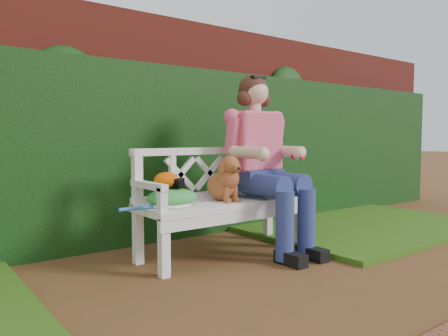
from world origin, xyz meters
TOP-DOWN VIEW (x-y plane):
  - ground at (0.00, 0.00)m, footprint 60.00×60.00m
  - brick_wall at (0.00, 1.90)m, footprint 10.00×0.30m
  - ivy_hedge at (0.00, 1.68)m, footprint 10.00×0.18m
  - grass_right at (2.40, 0.90)m, footprint 2.60×2.00m
  - garden_bench at (0.47, 0.85)m, footprint 1.62×0.71m
  - seated_woman at (0.84, 0.83)m, footprint 1.01×1.12m
  - dog at (0.43, 0.80)m, footprint 0.35×0.41m
  - tennis_racket at (-0.10, 0.80)m, footprint 0.66×0.48m
  - green_bag at (-0.05, 0.83)m, footprint 0.48×0.42m
  - camera_item at (-0.02, 0.82)m, footprint 0.13×0.11m
  - baseball_glove at (-0.09, 0.84)m, footprint 0.24×0.21m

SIDE VIEW (x-z plane):
  - ground at x=0.00m, z-range 0.00..0.00m
  - grass_right at x=2.40m, z-range 0.00..0.05m
  - garden_bench at x=0.47m, z-range 0.00..0.48m
  - tennis_racket at x=-0.10m, z-range 0.48..0.51m
  - green_bag at x=-0.05m, z-range 0.48..0.62m
  - camera_item at x=-0.02m, z-range 0.62..0.69m
  - dog at x=0.43m, z-range 0.48..0.86m
  - baseball_glove at x=-0.09m, z-range 0.62..0.74m
  - seated_woman at x=0.84m, z-range 0.00..1.63m
  - ivy_hedge at x=0.00m, z-range 0.00..1.70m
  - brick_wall at x=0.00m, z-range 0.00..2.20m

